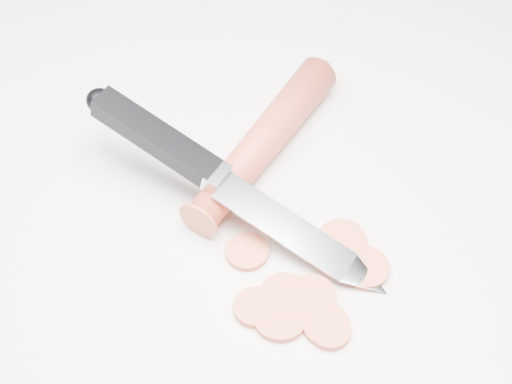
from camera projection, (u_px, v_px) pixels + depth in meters
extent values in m
plane|color=white|center=(275.00, 217.00, 0.56)|extent=(2.40, 2.40, 0.00)
cylinder|color=#BB3723|center=(264.00, 141.00, 0.58)|extent=(0.16, 0.15, 0.03)
cylinder|color=#D55134|center=(285.00, 296.00, 0.51)|extent=(0.04, 0.04, 0.01)
cylinder|color=#D55134|center=(255.00, 307.00, 0.51)|extent=(0.03, 0.03, 0.01)
cylinder|color=#D55134|center=(365.00, 268.00, 0.53)|extent=(0.04, 0.04, 0.01)
cylinder|color=#D55134|center=(311.00, 297.00, 0.51)|extent=(0.04, 0.04, 0.01)
cylinder|color=#D55134|center=(342.00, 241.00, 0.54)|extent=(0.04, 0.04, 0.01)
cylinder|color=#D55134|center=(247.00, 252.00, 0.54)|extent=(0.03, 0.03, 0.01)
cylinder|color=#D55134|center=(330.00, 330.00, 0.50)|extent=(0.03, 0.03, 0.01)
cylinder|color=#D55134|center=(280.00, 316.00, 0.50)|extent=(0.04, 0.04, 0.01)
cylinder|color=#D55134|center=(326.00, 325.00, 0.50)|extent=(0.03, 0.03, 0.01)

